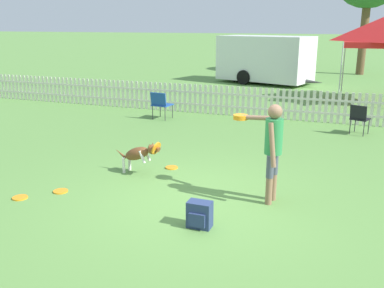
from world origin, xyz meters
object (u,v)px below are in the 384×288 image
object	(u,v)px
frisbee_midfield	(61,191)
folding_chair_blue_left	(161,103)
frisbee_near_dog	(172,167)
folding_chair_center	(359,117)
frisbee_near_handler	(20,198)
equipment_trailer	(265,58)
leaping_dog	(140,153)
handler_person	(271,141)
backpack_on_grass	(200,215)

from	to	relation	value
frisbee_midfield	folding_chair_blue_left	xyz separation A→B (m)	(-0.82, 5.94, 0.49)
frisbee_near_dog	folding_chair_blue_left	distance (m)	4.64
folding_chair_center	folding_chair_blue_left	bearing A→B (deg)	21.06
frisbee_near_handler	equipment_trailer	xyz separation A→B (m)	(0.90, 15.70, 1.18)
leaping_dog	equipment_trailer	bearing A→B (deg)	-168.85
frisbee_near_dog	leaping_dog	bearing A→B (deg)	-127.75
leaping_dog	frisbee_near_dog	world-z (taller)	leaping_dog
frisbee_near_dog	equipment_trailer	world-z (taller)	equipment_trailer
frisbee_near_dog	folding_chair_center	xyz separation A→B (m)	(3.50, 4.23, 0.46)
handler_person	backpack_on_grass	xyz separation A→B (m)	(-0.74, -1.28, -0.83)
leaping_dog	folding_chair_blue_left	size ratio (longest dim) A/B	1.29
leaping_dog	backpack_on_grass	bearing A→B (deg)	56.65
frisbee_near_handler	equipment_trailer	world-z (taller)	equipment_trailer
folding_chair_blue_left	equipment_trailer	xyz separation A→B (m)	(1.26, 9.28, 0.69)
frisbee_near_dog	frisbee_midfield	bearing A→B (deg)	-125.14
frisbee_near_handler	frisbee_near_dog	distance (m)	2.92
frisbee_midfield	equipment_trailer	world-z (taller)	equipment_trailer
frisbee_near_dog	equipment_trailer	distance (m)	13.45
leaping_dog	frisbee_near_dog	bearing A→B (deg)	151.61
frisbee_near_handler	folding_chair_center	bearing A→B (deg)	51.25
backpack_on_grass	equipment_trailer	bearing A→B (deg)	98.26
backpack_on_grass	folding_chair_center	bearing A→B (deg)	72.06
backpack_on_grass	folding_chair_center	world-z (taller)	folding_chair_center
folding_chair_center	frisbee_midfield	bearing A→B (deg)	71.36
equipment_trailer	frisbee_near_handler	bearing A→B (deg)	-76.48
leaping_dog	frisbee_near_handler	size ratio (longest dim) A/B	4.29
leaping_dog	frisbee_near_handler	world-z (taller)	leaping_dog
frisbee_near_handler	folding_chair_center	world-z (taller)	folding_chair_center
handler_person	backpack_on_grass	distance (m)	1.69
folding_chair_center	frisbee_near_handler	bearing A→B (deg)	70.94
frisbee_near_dog	folding_chair_blue_left	size ratio (longest dim) A/B	0.30
frisbee_near_dog	folding_chair_center	size ratio (longest dim) A/B	0.32
backpack_on_grass	equipment_trailer	world-z (taller)	equipment_trailer
leaping_dog	folding_chair_center	size ratio (longest dim) A/B	1.36
handler_person	folding_chair_blue_left	size ratio (longest dim) A/B	1.94
frisbee_midfield	backpack_on_grass	size ratio (longest dim) A/B	0.65
frisbee_midfield	folding_chair_blue_left	size ratio (longest dim) A/B	0.30
leaping_dog	frisbee_near_dog	xyz separation A→B (m)	(0.43, 0.55, -0.41)
handler_person	frisbee_near_handler	xyz separation A→B (m)	(-3.90, -1.36, -1.01)
leaping_dog	frisbee_near_dog	distance (m)	0.81
backpack_on_grass	folding_chair_center	size ratio (longest dim) A/B	0.49
frisbee_near_dog	backpack_on_grass	world-z (taller)	backpack_on_grass
frisbee_midfield	folding_chair_center	world-z (taller)	folding_chair_center
folding_chair_center	backpack_on_grass	bearing A→B (deg)	91.75
frisbee_midfield	frisbee_near_handler	bearing A→B (deg)	-133.68
frisbee_near_handler	backpack_on_grass	xyz separation A→B (m)	(3.17, 0.08, 0.18)
backpack_on_grass	folding_chair_blue_left	bearing A→B (deg)	119.14
frisbee_near_dog	handler_person	bearing A→B (deg)	-24.15
handler_person	folding_chair_blue_left	world-z (taller)	handler_person
folding_chair_blue_left	equipment_trailer	world-z (taller)	equipment_trailer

